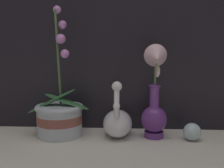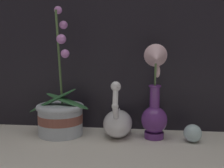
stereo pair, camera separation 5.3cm
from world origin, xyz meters
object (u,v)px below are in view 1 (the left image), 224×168
Objects in this scene: blue_vase at (155,102)px; swan_figurine at (118,121)px; orchid_potted_plant at (60,115)px; glass_sphere at (192,132)px.

swan_figurine is at bearing 172.09° from blue_vase.
orchid_potted_plant reaches higher than swan_figurine.
orchid_potted_plant reaches higher than glass_sphere.
swan_figurine is 0.63× the size of blue_vase.
swan_figurine is (0.21, 0.01, -0.02)m from orchid_potted_plant.
orchid_potted_plant is 2.23× the size of swan_figurine.
glass_sphere is at bearing -7.76° from blue_vase.
swan_figurine is at bearing 2.21° from orchid_potted_plant.
glass_sphere is (0.13, -0.02, -0.10)m from blue_vase.
blue_vase is at bearing -7.91° from swan_figurine.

